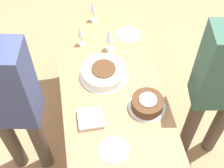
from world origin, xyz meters
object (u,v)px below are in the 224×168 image
object	(u,v)px
cake_front_chocolate	(147,104)
person_watching	(5,99)
cake_center_white	(104,72)
wine_glass_extra	(81,32)
wine_glass_near	(93,8)
wine_glass_far	(109,36)

from	to	relation	value
cake_front_chocolate	person_watching	bearing A→B (deg)	84.25
cake_front_chocolate	cake_center_white	bearing A→B (deg)	36.98
wine_glass_extra	person_watching	distance (m)	0.80
wine_glass_near	person_watching	distance (m)	1.09
cake_center_white	wine_glass_far	bearing A→B (deg)	-18.58
cake_front_chocolate	person_watching	xyz separation A→B (m)	(0.09, 0.91, 0.15)
cake_front_chocolate	wine_glass_near	bearing A→B (deg)	14.14
cake_front_chocolate	wine_glass_extra	bearing A→B (deg)	28.77
cake_center_white	wine_glass_far	size ratio (longest dim) A/B	1.68
wine_glass_far	wine_glass_near	bearing A→B (deg)	12.18
wine_glass_near	wine_glass_extra	size ratio (longest dim) A/B	1.05
cake_front_chocolate	wine_glass_far	size ratio (longest dim) A/B	1.19
person_watching	wine_glass_far	bearing A→B (deg)	44.63
cake_front_chocolate	wine_glass_extra	world-z (taller)	wine_glass_extra
wine_glass_near	wine_glass_far	xyz separation A→B (m)	(-0.36, -0.08, 0.01)
wine_glass_far	wine_glass_extra	xyz separation A→B (m)	(0.09, 0.21, -0.02)
wine_glass_near	person_watching	size ratio (longest dim) A/B	0.12
person_watching	cake_center_white	bearing A→B (deg)	30.85
wine_glass_near	wine_glass_far	world-z (taller)	wine_glass_far
cake_front_chocolate	wine_glass_extra	size ratio (longest dim) A/B	1.38
cake_center_white	wine_glass_near	bearing A→B (deg)	-0.83
cake_front_chocolate	wine_glass_far	world-z (taller)	wine_glass_far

